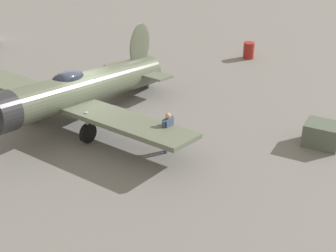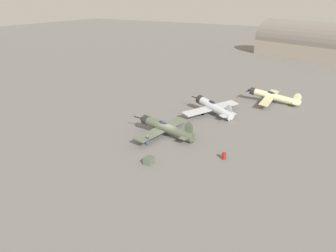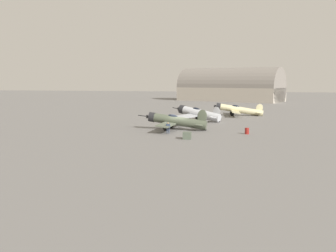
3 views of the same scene
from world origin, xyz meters
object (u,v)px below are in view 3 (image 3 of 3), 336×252
Objects in this scene: airplane_mid_apron at (198,113)px; ground_crew_mechanic at (168,127)px; equipment_crate at (187,136)px; airplane_far_line at (238,110)px; airplane_foreground at (175,121)px; fuel_drum at (247,131)px.

airplane_mid_apron reaches higher than ground_crew_mechanic.
equipment_crate is at bearing 114.89° from airplane_mid_apron.
airplane_mid_apron is at bearing 94.69° from equipment_crate.
equipment_crate is (-5.07, -36.57, -0.85)m from airplane_far_line.
airplane_foreground is 28.46m from airplane_far_line.
airplane_foreground is at bearing 165.99° from fuel_drum.
airplane_mid_apron is at bearing -2.18° from ground_crew_mechanic.
airplane_mid_apron is 8.72× the size of equipment_crate.
airplane_mid_apron is 1.01× the size of airplane_far_line.
ground_crew_mechanic is 1.14× the size of equipment_crate.
fuel_drum is at bearing 140.50° from airplane_mid_apron.
airplane_foreground is 11.61m from fuel_drum.
airplane_far_line reaches higher than equipment_crate.
airplane_mid_apron is (1.63, 13.63, 0.10)m from airplane_foreground.
airplane_foreground reaches higher than fuel_drum.
airplane_foreground is 10.12m from equipment_crate.
airplane_foreground is at bearing 110.47° from equipment_crate.
ground_crew_mechanic is (-8.74, -31.76, -0.31)m from airplane_far_line.
airplane_foreground is at bearing 66.09° from airplane_far_line.
airplane_foreground reaches higher than ground_crew_mechanic.
fuel_drum is (11.23, -2.80, -0.94)m from airplane_foreground.
airplane_far_line is at bearing 95.04° from fuel_drum.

